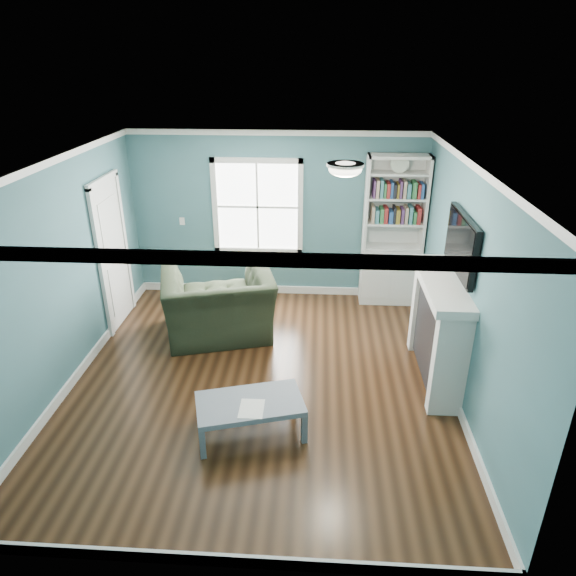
{
  "coord_description": "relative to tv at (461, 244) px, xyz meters",
  "views": [
    {
      "loc": [
        0.64,
        -5.16,
        3.63
      ],
      "look_at": [
        0.3,
        0.4,
        1.05
      ],
      "focal_mm": 32.0,
      "sensor_mm": 36.0,
      "label": 1
    }
  ],
  "objects": [
    {
      "name": "recliner",
      "position": [
        -2.9,
        0.87,
        -1.09
      ],
      "size": [
        1.66,
        1.3,
        1.27
      ],
      "primitive_type": "imported",
      "rotation": [
        0.0,
        0.0,
        -2.87
      ],
      "color": "black",
      "rests_on": "ground"
    },
    {
      "name": "paper_sheet",
      "position": [
        -2.17,
        -1.26,
        -1.33
      ],
      "size": [
        0.25,
        0.31,
        0.0
      ],
      "primitive_type": "cube",
      "rotation": [
        0.0,
        0.0,
        0.01
      ],
      "color": "white",
      "rests_on": "coffee_table"
    },
    {
      "name": "ceiling_fixture",
      "position": [
        -1.3,
        -0.1,
        0.82
      ],
      "size": [
        0.38,
        0.38,
        0.15
      ],
      "color": "white",
      "rests_on": "room_walls"
    },
    {
      "name": "floor",
      "position": [
        -2.2,
        -0.2,
        -1.72
      ],
      "size": [
        5.0,
        5.0,
        0.0
      ],
      "primitive_type": "plane",
      "color": "black",
      "rests_on": "ground"
    },
    {
      "name": "light_switch",
      "position": [
        -3.7,
        2.28,
        -0.52
      ],
      "size": [
        0.08,
        0.01,
        0.12
      ],
      "primitive_type": "cube",
      "color": "white",
      "rests_on": "room_walls"
    },
    {
      "name": "bookshelf",
      "position": [
        -0.43,
        2.1,
        -0.8
      ],
      "size": [
        0.9,
        0.35,
        2.31
      ],
      "color": "silver",
      "rests_on": "ground"
    },
    {
      "name": "tv",
      "position": [
        0.0,
        0.0,
        0.0
      ],
      "size": [
        0.06,
        1.1,
        0.65
      ],
      "primitive_type": "cube",
      "color": "black",
      "rests_on": "fireplace"
    },
    {
      "name": "room_walls",
      "position": [
        -2.2,
        -0.2,
        -0.14
      ],
      "size": [
        5.0,
        5.0,
        5.0
      ],
      "color": "#3A656C",
      "rests_on": "ground"
    },
    {
      "name": "coffee_table",
      "position": [
        -2.21,
        -1.14,
        -1.38
      ],
      "size": [
        1.2,
        0.86,
        0.39
      ],
      "rotation": [
        0.0,
        0.0,
        0.28
      ],
      "color": "#555B66",
      "rests_on": "ground"
    },
    {
      "name": "door",
      "position": [
        -4.42,
        1.2,
        -0.65
      ],
      "size": [
        0.12,
        0.98,
        2.17
      ],
      "color": "silver",
      "rests_on": "ground"
    },
    {
      "name": "fireplace",
      "position": [
        -0.12,
        0.0,
        -1.09
      ],
      "size": [
        0.44,
        1.58,
        1.3
      ],
      "color": "black",
      "rests_on": "ground"
    },
    {
      "name": "trim",
      "position": [
        -2.2,
        -0.2,
        -0.49
      ],
      "size": [
        4.5,
        5.0,
        2.6
      ],
      "color": "white",
      "rests_on": "ground"
    },
    {
      "name": "window",
      "position": [
        -2.5,
        2.29,
        -0.27
      ],
      "size": [
        1.4,
        0.06,
        1.5
      ],
      "color": "white",
      "rests_on": "room_walls"
    }
  ]
}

